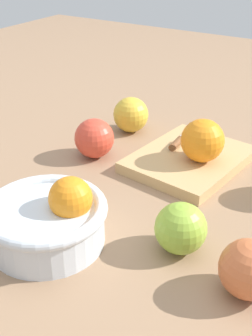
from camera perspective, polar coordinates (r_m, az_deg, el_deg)
ground_plane at (r=0.72m, az=3.89°, el=-4.61°), size 2.40×2.40×0.00m
bowl at (r=0.63m, az=-9.98°, el=-6.52°), size 0.17×0.17×0.10m
cutting_board at (r=0.84m, az=8.21°, el=1.10°), size 0.24×0.20×0.02m
orange_on_board at (r=0.80m, az=9.87°, el=3.52°), size 0.08×0.08×0.08m
knife at (r=0.88m, az=7.34°, el=3.87°), size 0.16×0.03×0.01m
apple_front_left at (r=0.61m, az=7.09°, el=-7.74°), size 0.07×0.07×0.07m
apple_front_left_2 at (r=0.56m, az=15.66°, el=-12.48°), size 0.07×0.07×0.07m
apple_back_right at (r=0.85m, az=-4.13°, el=3.86°), size 0.08×0.08×0.08m
apple_back_right_2 at (r=0.95m, az=0.63°, el=6.91°), size 0.08×0.08×0.08m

